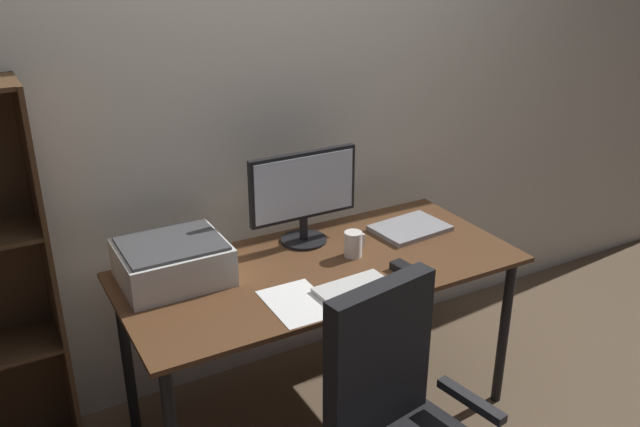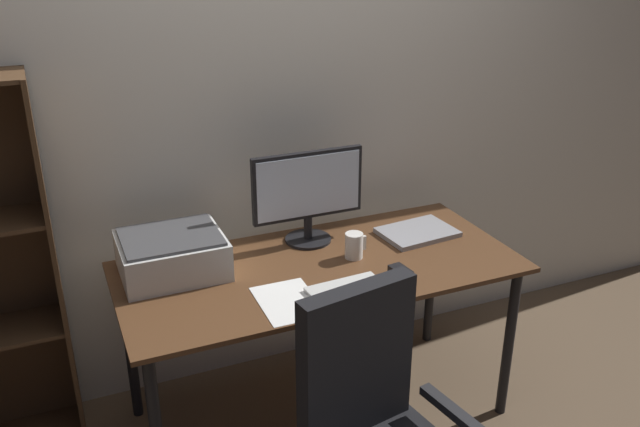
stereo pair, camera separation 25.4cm
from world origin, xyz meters
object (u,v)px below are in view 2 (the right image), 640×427
keyboard (344,287)px  desk (320,282)px  monitor (308,191)px  laptop (417,232)px  coffee_mug (354,245)px  printer (172,254)px  mouse (400,272)px

keyboard → desk: bearing=89.3°
desk → monitor: size_ratio=3.30×
desk → laptop: bearing=10.7°
desk → coffee_mug: (0.16, 0.01, 0.13)m
laptop → printer: 1.07m
mouse → laptop: 0.40m
coffee_mug → laptop: coffee_mug is taller
monitor → coffee_mug: monitor is taller
coffee_mug → laptop: 0.37m
desk → mouse: bearing=-38.7°
desk → printer: (-0.55, 0.17, 0.16)m
desk → keyboard: (0.01, -0.22, 0.09)m
mouse → printer: bearing=147.8°
monitor → keyboard: size_ratio=1.68×
printer → monitor: bearing=5.5°
desk → mouse: (0.26, -0.21, 0.10)m
desk → laptop: size_ratio=5.04×
desk → printer: 0.60m
laptop → mouse: bearing=-135.6°
mouse → printer: (-0.81, 0.38, 0.06)m
laptop → monitor: bearing=158.9°
keyboard → printer: size_ratio=0.72×
printer → mouse: bearing=-24.9°
monitor → printer: monitor is taller
desk → mouse: size_ratio=16.78×
mouse → printer: size_ratio=0.24×
monitor → printer: 0.62m
keyboard → coffee_mug: (0.15, 0.23, 0.04)m
keyboard → printer: (-0.56, 0.39, 0.07)m
desk → monitor: bearing=79.0°
keyboard → mouse: 0.25m
laptop → keyboard: bearing=-153.2°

